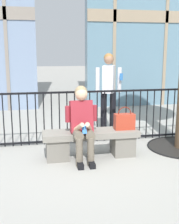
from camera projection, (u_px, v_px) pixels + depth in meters
ground_plane at (91, 156)px, 4.95m from camera, size 60.00×60.00×0.00m
stone_bench at (91, 141)px, 4.89m from camera, size 1.60×0.44×0.45m
seated_person_with_phone at (82, 121)px, 4.66m from camera, size 0.52×0.66×1.21m
handbag_on_bench at (124, 121)px, 4.93m from camera, size 0.34×0.16×0.39m
bystander_at_railing at (109, 88)px, 6.11m from camera, size 0.55×0.43×1.71m
plaza_railing at (82, 116)px, 5.63m from camera, size 8.83×0.04×1.01m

